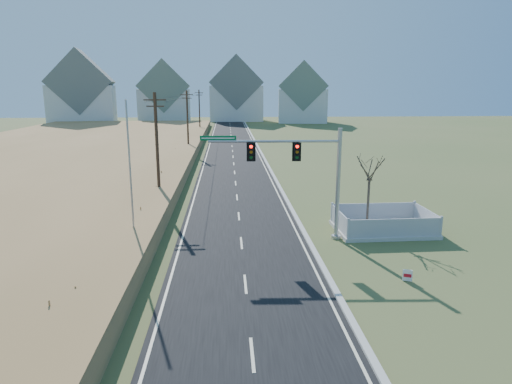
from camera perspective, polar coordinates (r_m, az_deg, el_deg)
The scene contains 16 objects.
ground at distance 24.37m, azimuth -1.53°, elevation -9.61°, with size 260.00×260.00×0.00m, color #48572A.
road at distance 73.11m, azimuth -3.00°, elevation 5.54°, with size 8.00×180.00×0.06m, color black.
curb at distance 73.26m, azimuth 0.26°, elevation 5.62°, with size 0.30×180.00×0.18m, color #B2AFA8.
reed_marsh at distance 67.24m, azimuth -23.86°, elevation 4.36°, with size 38.00×110.00×1.30m, color #AB7E4D.
utility_pole_near at distance 38.22m, azimuth -12.26°, elevation 5.61°, with size 1.80×0.26×9.00m.
utility_pole_mid at distance 67.91m, azimuth -8.55°, elevation 8.81°, with size 1.80×0.26×9.00m.
utility_pole_far at distance 97.79m, azimuth -7.09°, elevation 10.05°, with size 1.80×0.26×9.00m.
condo_nw at distance 128.05m, azimuth -20.95°, elevation 11.31°, with size 17.69×13.38×19.05m.
condo_nnw at distance 131.66m, azimuth -11.38°, elevation 11.58°, with size 14.93×11.17×17.03m.
condo_n at distance 134.55m, azimuth -2.50°, elevation 12.12°, with size 15.27×10.20×18.54m.
condo_ne at distance 128.23m, azimuth 5.82°, elevation 11.69°, with size 14.12×10.51×16.52m.
traffic_signal_mast at distance 28.20m, azimuth 6.57°, elevation 2.54°, with size 8.76×0.78×6.97m.
fence_enclosure at distance 31.59m, azimuth 15.58°, elevation -4.24°, with size 6.34×4.40×1.43m.
open_sign at distance 24.01m, azimuth 18.41°, elevation -9.86°, with size 0.45×0.22×0.58m.
flagpole at distance 27.52m, azimuth -15.32°, elevation 0.16°, with size 0.39×0.39×8.72m.
bare_tree at distance 30.61m, azimuth 14.07°, elevation 3.08°, with size 2.02×2.02×5.36m.
Camera 1 is at (-0.79, -22.51, 9.31)m, focal length 32.00 mm.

